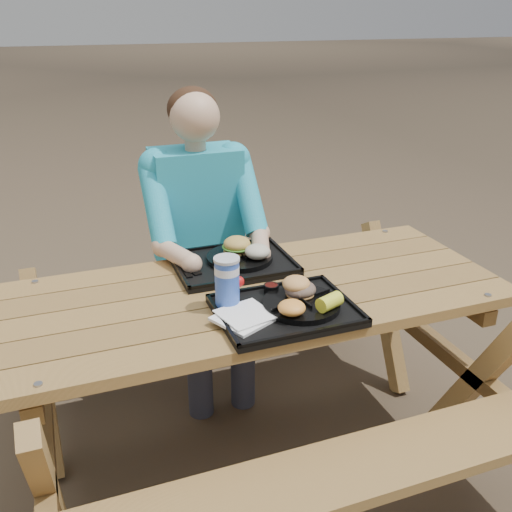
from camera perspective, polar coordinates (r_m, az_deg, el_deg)
name	(u,v)px	position (r m, az deg, el deg)	size (l,w,h in m)	color
ground	(256,451)	(2.49, 0.00, -18.88)	(60.00, 60.00, 0.00)	#999999
picnic_table	(256,375)	(2.26, 0.00, -11.83)	(1.80, 1.49, 0.75)	#999999
tray_near	(285,311)	(1.90, 2.95, -5.55)	(0.45, 0.35, 0.02)	black
tray_far	(233,264)	(2.24, -2.29, -0.82)	(0.45, 0.35, 0.02)	black
plate_near	(301,304)	(1.91, 4.55, -4.81)	(0.26, 0.26, 0.02)	black
plate_far	(240,258)	(2.25, -1.65, -0.15)	(0.26, 0.26, 0.02)	black
napkin_stack	(243,317)	(1.82, -1.26, -6.16)	(0.16, 0.16, 0.02)	white
soda_cup	(227,283)	(1.88, -2.91, -2.76)	(0.08, 0.08, 0.16)	#1843B9
condiment_bbq	(271,289)	(1.99, 1.54, -3.30)	(0.05, 0.05, 0.03)	#340905
condiment_mustard	(291,286)	(2.01, 3.49, -3.01)	(0.05, 0.05, 0.03)	yellow
sandwich	(301,281)	(1.92, 4.48, -2.53)	(0.10, 0.10, 0.10)	#E0984F
mac_cheese	(292,308)	(1.81, 3.59, -5.18)	(0.09, 0.09, 0.04)	#FFA943
corn_cob	(330,302)	(1.85, 7.37, -4.57)	(0.08, 0.08, 0.05)	#F7FE35
cutlery_far	(189,267)	(2.19, -6.72, -1.12)	(0.03, 0.16, 0.01)	black
burger	(237,241)	(2.26, -1.92, 1.55)	(0.11, 0.11, 0.10)	gold
baked_beans	(229,259)	(2.17, -2.72, -0.29)	(0.08, 0.08, 0.03)	#441A0D
potato_salad	(257,252)	(2.21, 0.14, 0.44)	(0.10, 0.10, 0.06)	beige
diner	(200,255)	(2.63, -5.61, 0.10)	(0.48, 0.84, 1.28)	#19B09C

